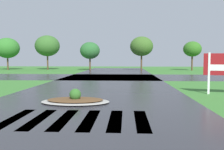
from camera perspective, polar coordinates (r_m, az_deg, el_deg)
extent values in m
cube|color=#2B2B30|center=(13.32, -4.14, -5.27)|extent=(10.41, 80.00, 0.01)
cube|color=#2B2B30|center=(27.74, -0.27, -0.46)|extent=(90.00, 9.37, 0.01)
cube|color=white|center=(9.42, -21.94, -9.42)|extent=(0.45, 2.99, 0.01)
cube|color=white|center=(9.08, -16.72, -9.80)|extent=(0.45, 2.99, 0.01)
cube|color=white|center=(8.82, -11.13, -10.12)|extent=(0.45, 2.99, 0.01)
cube|color=white|center=(8.65, -5.25, -10.35)|extent=(0.45, 2.99, 0.01)
cube|color=white|center=(8.56, 0.82, -10.47)|extent=(0.45, 2.99, 0.01)
cube|color=white|center=(8.57, 6.94, -10.48)|extent=(0.45, 2.99, 0.01)
cube|color=white|center=(15.58, 21.75, 0.36)|extent=(0.14, 0.14, 2.48)
ellipsoid|color=#9E9B93|center=(11.89, -8.58, -6.15)|extent=(3.28, 2.06, 0.12)
ellipsoid|color=brown|center=(11.87, -8.59, -5.73)|extent=(2.69, 1.69, 0.10)
sphere|color=#2D6023|center=(11.84, -8.60, -4.53)|extent=(0.56, 0.56, 0.56)
cylinder|color=#4C3823|center=(48.94, -23.23, 2.58)|extent=(0.28, 0.28, 2.48)
ellipsoid|color=#2F7028|center=(48.97, -23.32, 5.83)|extent=(4.38, 4.38, 3.72)
cylinder|color=#4C3823|center=(46.81, -14.84, 2.94)|extent=(0.28, 0.28, 2.85)
ellipsoid|color=#326027|center=(46.86, -14.91, 6.62)|extent=(4.53, 4.53, 3.85)
cylinder|color=#4C3823|center=(43.67, -5.17, 2.62)|extent=(0.28, 0.28, 2.28)
ellipsoid|color=#285E2C|center=(43.68, -5.19, 5.74)|extent=(3.53, 3.53, 3.00)
cylinder|color=#4C3823|center=(42.49, 6.91, 2.94)|extent=(0.28, 0.28, 2.81)
ellipsoid|color=#385E23|center=(42.53, 6.94, 6.70)|extent=(3.95, 3.95, 3.36)
cylinder|color=#4C3823|center=(44.52, 18.24, 2.71)|extent=(0.28, 0.28, 2.65)
ellipsoid|color=#2F661E|center=(44.55, 18.31, 5.80)|extent=(3.10, 3.10, 2.63)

